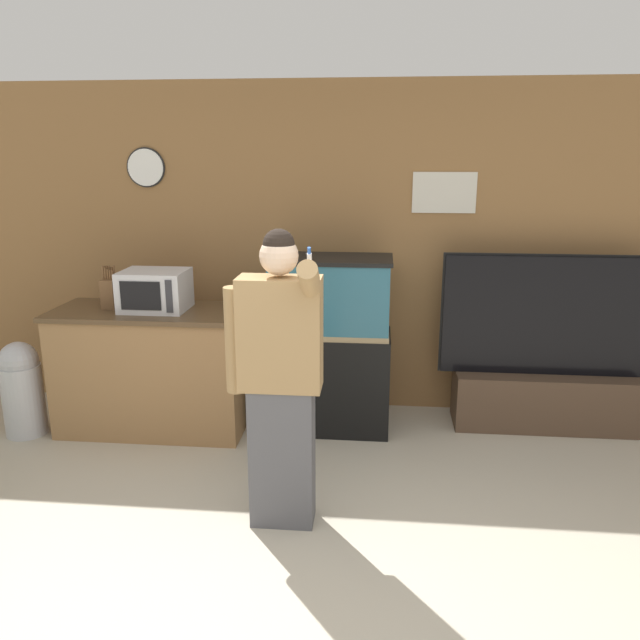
% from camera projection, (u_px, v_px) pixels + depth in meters
% --- Properties ---
extents(wall_back_paneled, '(10.00, 0.08, 2.60)m').
position_uv_depth(wall_back_paneled, '(355.00, 251.00, 4.97)').
color(wall_back_paneled, olive).
rests_on(wall_back_paneled, ground_plane).
extents(counter_island, '(1.43, 0.65, 0.94)m').
position_uv_depth(counter_island, '(153.00, 369.00, 4.72)').
color(counter_island, olive).
rests_on(counter_island, ground_plane).
extents(microwave, '(0.47, 0.38, 0.29)m').
position_uv_depth(microwave, '(155.00, 290.00, 4.56)').
color(microwave, silver).
rests_on(microwave, counter_island).
extents(knife_block, '(0.10, 0.10, 0.32)m').
position_uv_depth(knife_block, '(109.00, 292.00, 4.61)').
color(knife_block, brown).
rests_on(knife_block, counter_island).
extents(aquarium_on_stand, '(0.90, 0.49, 1.33)m').
position_uv_depth(aquarium_on_stand, '(330.00, 344.00, 4.69)').
color(aquarium_on_stand, black).
rests_on(aquarium_on_stand, ground_plane).
extents(tv_on_stand, '(1.62, 0.40, 1.34)m').
position_uv_depth(tv_on_stand, '(545.00, 378.00, 4.77)').
color(tv_on_stand, '#4C3828').
rests_on(tv_on_stand, ground_plane).
extents(person_standing, '(0.53, 0.40, 1.69)m').
position_uv_depth(person_standing, '(279.00, 378.00, 3.39)').
color(person_standing, '#515156').
rests_on(person_standing, ground_plane).
extents(trash_bin, '(0.30, 0.30, 0.72)m').
position_uv_depth(trash_bin, '(22.00, 387.00, 4.64)').
color(trash_bin, '#B7B7BC').
rests_on(trash_bin, ground_plane).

